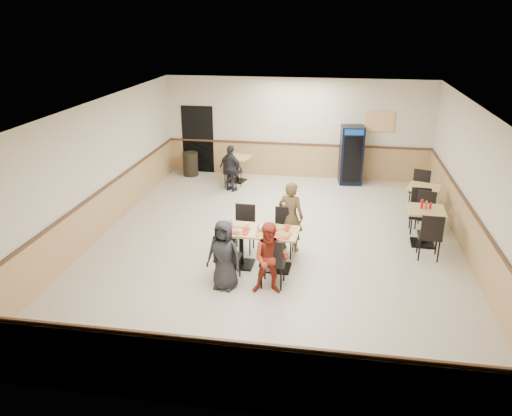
% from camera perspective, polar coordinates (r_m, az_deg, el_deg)
% --- Properties ---
extents(ground, '(10.00, 10.00, 0.00)m').
position_cam_1_polar(ground, '(11.00, 2.28, -4.15)').
color(ground, beige).
rests_on(ground, ground).
extents(room_shell, '(10.00, 10.00, 10.00)m').
position_cam_1_polar(room_shell, '(13.10, 11.45, 2.42)').
color(room_shell, silver).
rests_on(room_shell, ground).
extents(main_table, '(1.52, 0.81, 0.80)m').
position_cam_1_polar(main_table, '(9.81, 0.43, -3.98)').
color(main_table, black).
rests_on(main_table, ground).
extents(main_chairs, '(1.39, 1.80, 1.01)m').
position_cam_1_polar(main_chairs, '(9.83, 0.13, -4.09)').
color(main_chairs, black).
rests_on(main_chairs, ground).
extents(diner_woman_left, '(0.71, 0.53, 1.33)m').
position_cam_1_polar(diner_woman_left, '(9.06, -3.68, -5.38)').
color(diner_woman_left, '#222227').
rests_on(diner_woman_left, ground).
extents(diner_woman_right, '(0.70, 0.57, 1.35)m').
position_cam_1_polar(diner_woman_right, '(8.89, 1.68, -5.81)').
color(diner_woman_right, maroon).
rests_on(diner_woman_right, ground).
extents(diner_man_opposite, '(0.64, 0.51, 1.53)m').
position_cam_1_polar(diner_man_opposite, '(10.47, 3.98, -0.97)').
color(diner_man_opposite, brown).
rests_on(diner_man_opposite, ground).
extents(lone_diner, '(0.84, 0.64, 1.33)m').
position_cam_1_polar(lone_diner, '(14.10, -2.88, 4.54)').
color(lone_diner, '#222227').
rests_on(lone_diner, ground).
extents(tabletop_clutter, '(1.32, 0.66, 0.12)m').
position_cam_1_polar(tabletop_clutter, '(9.64, 0.29, -2.53)').
color(tabletop_clutter, '#B1230B').
rests_on(tabletop_clutter, main_table).
extents(side_table_near, '(0.80, 0.80, 0.82)m').
position_cam_1_polar(side_table_near, '(11.38, 18.74, -1.43)').
color(side_table_near, black).
rests_on(side_table_near, ground).
extents(side_table_near_chair_south, '(0.50, 0.50, 1.04)m').
position_cam_1_polar(side_table_near_chair_south, '(10.79, 19.23, -2.89)').
color(side_table_near_chair_south, black).
rests_on(side_table_near_chair_south, ground).
extents(side_table_near_chair_north, '(0.50, 0.50, 1.04)m').
position_cam_1_polar(side_table_near_chair_north, '(11.99, 18.28, -0.35)').
color(side_table_near_chair_north, black).
rests_on(side_table_near_chair_north, ground).
extents(side_table_far, '(0.95, 0.95, 0.80)m').
position_cam_1_polar(side_table_far, '(12.88, 18.53, 1.17)').
color(side_table_far, black).
rests_on(side_table_far, ground).
extents(side_table_far_chair_south, '(0.60, 0.60, 1.01)m').
position_cam_1_polar(side_table_far_chair_south, '(12.29, 18.93, 0.04)').
color(side_table_far_chair_south, black).
rests_on(side_table_far_chair_south, ground).
extents(side_table_far_chair_north, '(0.60, 0.60, 1.01)m').
position_cam_1_polar(side_table_far_chair_north, '(13.48, 18.13, 1.99)').
color(side_table_far_chair_north, black).
rests_on(side_table_far_chair_north, ground).
extents(condiment_caddy, '(0.23, 0.06, 0.20)m').
position_cam_1_polar(condiment_caddy, '(11.29, 18.77, 0.37)').
color(condiment_caddy, red).
rests_on(condiment_caddy, side_table_near).
extents(back_table, '(0.87, 0.87, 0.77)m').
position_cam_1_polar(back_table, '(14.96, -2.17, 4.94)').
color(back_table, black).
rests_on(back_table, ground).
extents(back_table_chair_lone, '(0.55, 0.55, 0.97)m').
position_cam_1_polar(back_table_chair_lone, '(14.39, -2.65, 4.16)').
color(back_table_chair_lone, black).
rests_on(back_table_chair_lone, ground).
extents(pepsi_cooler, '(0.71, 0.72, 1.71)m').
position_cam_1_polar(pepsi_cooler, '(14.97, 10.82, 5.97)').
color(pepsi_cooler, black).
rests_on(pepsi_cooler, ground).
extents(trash_bin, '(0.47, 0.47, 0.74)m').
position_cam_1_polar(trash_bin, '(15.69, -7.49, 5.02)').
color(trash_bin, black).
rests_on(trash_bin, ground).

